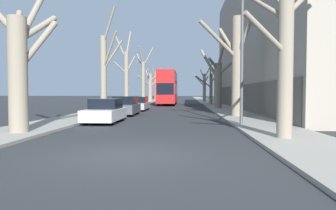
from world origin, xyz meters
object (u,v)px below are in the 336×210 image
(parked_car_2, at_px, (138,104))
(lamp_post, at_px, (240,39))
(double_decker_bus, at_px, (168,86))
(parked_car_1, at_px, (125,106))
(street_tree_left_1, at_px, (105,71))
(parked_car_0, at_px, (105,111))
(street_tree_left_0, at_px, (18,61))
(street_tree_left_3, at_px, (143,79))
(street_tree_left_2, at_px, (126,75))
(street_tree_right_2, at_px, (218,81))
(street_tree_left_4, at_px, (150,85))
(street_tree_left_5, at_px, (156,84))
(street_tree_right_3, at_px, (211,87))
(street_tree_right_4, at_px, (204,85))
(street_tree_right_0, at_px, (285,56))
(street_tree_right_1, at_px, (236,63))

(parked_car_2, distance_m, lamp_post, 15.76)
(double_decker_bus, relative_size, parked_car_1, 2.77)
(street_tree_left_1, relative_size, parked_car_1, 2.14)
(parked_car_0, distance_m, lamp_post, 8.53)
(street_tree_left_0, relative_size, double_decker_bus, 0.63)
(street_tree_left_3, bearing_deg, double_decker_bus, -46.02)
(street_tree_left_2, distance_m, street_tree_right_2, 10.70)
(street_tree_left_2, xyz_separation_m, double_decker_bus, (4.38, 8.08, -1.15))
(street_tree_left_2, xyz_separation_m, street_tree_right_2, (10.40, -2.43, -0.76))
(street_tree_left_4, bearing_deg, street_tree_left_5, 90.27)
(street_tree_left_1, bearing_deg, street_tree_left_5, 90.48)
(street_tree_left_4, height_order, street_tree_right_2, street_tree_right_2)
(street_tree_left_0, distance_m, parked_car_2, 17.31)
(street_tree_left_3, height_order, parked_car_1, street_tree_left_3)
(street_tree_right_3, distance_m, double_decker_bus, 6.23)
(street_tree_left_0, distance_m, parked_car_1, 11.31)
(double_decker_bus, bearing_deg, lamp_post, -78.69)
(street_tree_left_2, xyz_separation_m, parked_car_2, (2.30, -5.62, -3.16))
(parked_car_0, distance_m, parked_car_2, 11.95)
(street_tree_right_2, bearing_deg, street_tree_left_1, -140.24)
(street_tree_right_3, bearing_deg, double_decker_bus, -172.99)
(street_tree_left_0, height_order, street_tree_right_3, street_tree_left_0)
(street_tree_right_3, height_order, parked_car_2, street_tree_right_3)
(street_tree_left_3, distance_m, street_tree_right_3, 11.00)
(parked_car_1, relative_size, parked_car_2, 0.88)
(street_tree_right_2, distance_m, double_decker_bus, 12.12)
(street_tree_left_2, bearing_deg, lamp_post, -62.68)
(street_tree_left_5, bearing_deg, street_tree_right_2, -74.33)
(street_tree_left_4, bearing_deg, street_tree_right_4, -11.47)
(street_tree_left_4, xyz_separation_m, street_tree_right_4, (10.27, -2.08, -0.08))
(street_tree_left_1, height_order, street_tree_right_2, street_tree_left_1)
(street_tree_right_0, distance_m, street_tree_right_4, 44.56)
(street_tree_right_0, height_order, street_tree_right_3, street_tree_right_0)
(street_tree_left_0, height_order, lamp_post, lamp_post)
(street_tree_left_4, bearing_deg, street_tree_right_3, -53.40)
(street_tree_left_4, height_order, street_tree_left_5, street_tree_left_5)
(street_tree_left_4, distance_m, street_tree_right_0, 47.81)
(street_tree_left_0, xyz_separation_m, street_tree_left_1, (0.37, 11.86, 0.50))
(street_tree_left_1, distance_m, street_tree_right_0, 16.43)
(street_tree_left_3, distance_m, lamp_post, 32.74)
(street_tree_left_0, bearing_deg, street_tree_right_4, 76.66)
(street_tree_right_4, relative_size, double_decker_bus, 0.67)
(street_tree_right_4, bearing_deg, street_tree_right_1, -89.80)
(street_tree_left_4, relative_size, street_tree_right_3, 1.12)
(street_tree_left_1, height_order, street_tree_left_5, street_tree_left_1)
(street_tree_left_4, height_order, parked_car_1, street_tree_left_4)
(street_tree_left_5, xyz_separation_m, double_decker_bus, (4.36, -26.49, -1.15))
(street_tree_right_3, bearing_deg, parked_car_0, -107.38)
(street_tree_left_3, xyz_separation_m, parked_car_0, (2.06, -29.94, -3.26))
(street_tree_left_2, height_order, street_tree_right_3, street_tree_left_2)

